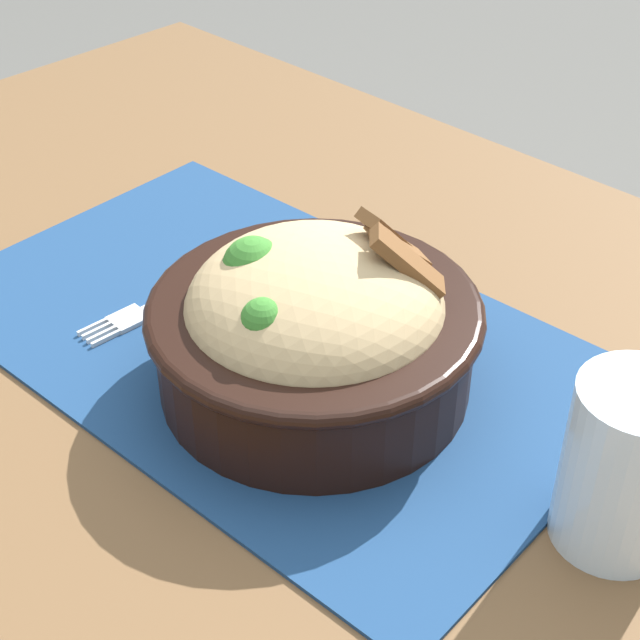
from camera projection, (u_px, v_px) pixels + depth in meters
name	position (u px, v px, depth m)	size (l,w,h in m)	color
table	(282.00, 448.00, 0.72)	(1.15, 0.76, 0.71)	brown
placemat	(269.00, 338.00, 0.70)	(0.48, 0.29, 0.00)	navy
bowl	(319.00, 322.00, 0.63)	(0.23, 0.23, 0.12)	black
fork	(155.00, 306.00, 0.72)	(0.02, 0.14, 0.00)	silver
drinking_glass	(623.00, 475.00, 0.53)	(0.07, 0.07, 0.10)	silver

